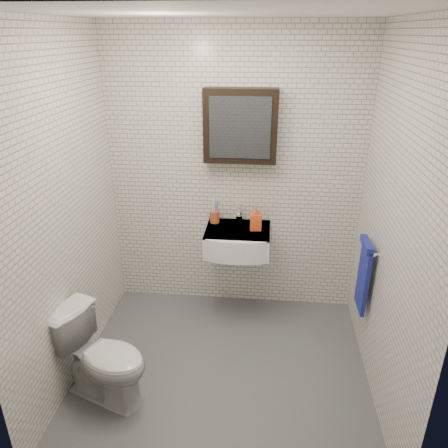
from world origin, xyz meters
name	(u,v)px	position (x,y,z in m)	size (l,w,h in m)	color
ground	(223,369)	(0.00, 0.00, 0.01)	(2.20, 2.00, 0.01)	#515459
room_shell	(222,191)	(0.00, 0.00, 1.47)	(2.22, 2.02, 2.51)	silver
washbasin	(237,241)	(0.05, 0.73, 0.76)	(0.55, 0.50, 0.20)	white
faucet	(239,215)	(0.05, 0.93, 0.92)	(0.06, 0.20, 0.15)	silver
mirror_cabinet	(241,126)	(0.05, 0.93, 1.70)	(0.60, 0.15, 0.60)	black
towel_rail	(364,273)	(1.04, 0.35, 0.72)	(0.09, 0.30, 0.58)	silver
toothbrush_cup	(215,216)	(-0.16, 0.90, 0.91)	(0.10, 0.10, 0.24)	#A34728
soap_bottle	(256,218)	(0.20, 0.79, 0.96)	(0.10, 0.10, 0.21)	orange
toilet	(103,357)	(-0.80, -0.33, 0.34)	(0.38, 0.67, 0.68)	silver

